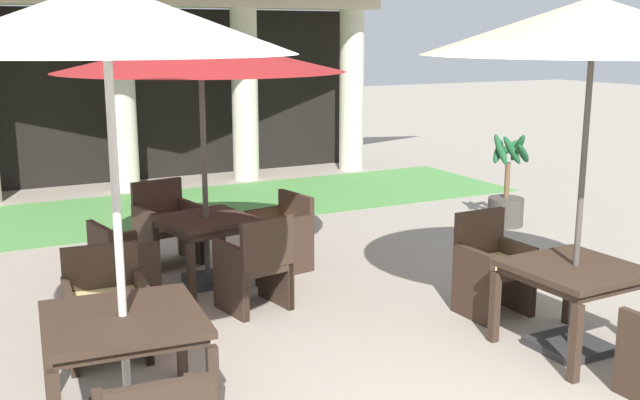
# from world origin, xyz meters

# --- Properties ---
(lawn_strip) EXTENTS (11.63, 2.69, 0.01)m
(lawn_strip) POSITION_xyz_m (0.00, 7.54, 0.00)
(lawn_strip) COLOR #519347
(lawn_strip) RESTS_ON ground
(patio_table_near_foreground) EXTENTS (0.98, 0.98, 0.72)m
(patio_table_near_foreground) POSITION_xyz_m (1.74, 1.00, 0.63)
(patio_table_near_foreground) COLOR #38281E
(patio_table_near_foreground) RESTS_ON ground
(patio_umbrella_near_foreground) EXTENTS (2.61, 2.61, 2.88)m
(patio_umbrella_near_foreground) POSITION_xyz_m (1.74, 1.00, 2.59)
(patio_umbrella_near_foreground) COLOR #2D2D2D
(patio_umbrella_near_foreground) RESTS_ON ground
(patio_chair_near_foreground_north) EXTENTS (0.59, 0.54, 0.94)m
(patio_chair_near_foreground_north) POSITION_xyz_m (1.70, 1.97, 0.43)
(patio_chair_near_foreground_north) COLOR #38281E
(patio_chair_near_foreground_north) RESTS_ON ground
(patio_table_mid_left) EXTENTS (1.10, 1.10, 0.73)m
(patio_table_mid_left) POSITION_xyz_m (-1.77, 1.53, 0.64)
(patio_table_mid_left) COLOR #38281E
(patio_table_mid_left) RESTS_ON ground
(patio_umbrella_mid_left) EXTENTS (2.35, 2.35, 2.91)m
(patio_umbrella_mid_left) POSITION_xyz_m (-1.77, 1.53, 2.61)
(patio_umbrella_mid_left) COLOR #2D2D2D
(patio_umbrella_mid_left) RESTS_ON ground
(patio_chair_mid_left_north) EXTENTS (0.67, 0.63, 0.87)m
(patio_chair_mid_left_north) POSITION_xyz_m (-1.68, 2.61, 0.41)
(patio_chair_mid_left_north) COLOR #38281E
(patio_chair_mid_left_north) RESTS_ON ground
(patio_table_mid_right) EXTENTS (0.99, 0.99, 0.72)m
(patio_table_mid_right) POSITION_xyz_m (-0.37, 3.97, 0.61)
(patio_table_mid_right) COLOR #38281E
(patio_table_mid_right) RESTS_ON ground
(patio_umbrella_mid_right) EXTENTS (2.85, 2.85, 2.58)m
(patio_umbrella_mid_right) POSITION_xyz_m (-0.37, 3.97, 2.33)
(patio_umbrella_mid_right) COLOR #2D2D2D
(patio_umbrella_mid_right) RESTS_ON ground
(patio_chair_mid_right_south) EXTENTS (0.65, 0.64, 0.92)m
(patio_chair_mid_right_south) POSITION_xyz_m (-0.21, 3.05, 0.42)
(patio_chair_mid_right_south) COLOR #38281E
(patio_chair_mid_right_south) RESTS_ON ground
(patio_chair_mid_right_west) EXTENTS (0.58, 0.65, 0.80)m
(patio_chair_mid_right_west) POSITION_xyz_m (-1.28, 3.80, 0.39)
(patio_chair_mid_right_west) COLOR #38281E
(patio_chair_mid_right_west) RESTS_ON ground
(patio_chair_mid_right_north) EXTENTS (0.71, 0.66, 0.93)m
(patio_chair_mid_right_north) POSITION_xyz_m (-0.53, 4.89, 0.43)
(patio_chair_mid_right_north) COLOR #38281E
(patio_chair_mid_right_north) RESTS_ON ground
(patio_chair_mid_right_east) EXTENTS (0.62, 0.71, 0.82)m
(patio_chair_mid_right_east) POSITION_xyz_m (0.55, 4.13, 0.40)
(patio_chair_mid_right_east) COLOR #38281E
(patio_chair_mid_right_east) RESTS_ON ground
(potted_palm_right_edge) EXTENTS (0.57, 0.61, 1.28)m
(potted_palm_right_edge) POSITION_xyz_m (4.04, 4.47, 0.39)
(potted_palm_right_edge) COLOR #47423D
(potted_palm_right_edge) RESTS_ON ground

